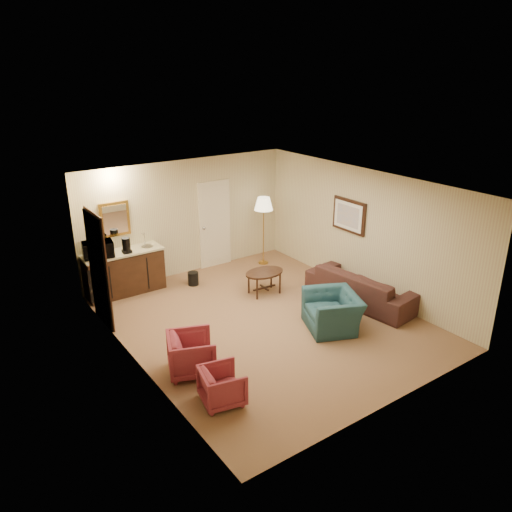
% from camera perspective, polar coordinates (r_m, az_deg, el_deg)
% --- Properties ---
extents(ground, '(6.00, 6.00, 0.00)m').
position_cam_1_polar(ground, '(9.46, 0.99, -7.45)').
color(ground, '#91684A').
rests_on(ground, ground).
extents(room_walls, '(5.02, 6.01, 2.61)m').
position_cam_1_polar(room_walls, '(9.32, -2.21, 3.58)').
color(room_walls, beige).
rests_on(room_walls, ground).
extents(wetbar_cabinet, '(1.64, 0.58, 0.92)m').
position_cam_1_polar(wetbar_cabinet, '(10.77, -14.81, -1.80)').
color(wetbar_cabinet, '#391F12').
rests_on(wetbar_cabinet, ground).
extents(sofa, '(0.95, 2.35, 0.89)m').
position_cam_1_polar(sofa, '(10.22, 12.04, -2.88)').
color(sofa, black).
rests_on(sofa, ground).
extents(teal_armchair, '(1.01, 1.19, 0.89)m').
position_cam_1_polar(teal_armchair, '(9.14, 8.76, -5.64)').
color(teal_armchair, '#1E424D').
rests_on(teal_armchair, ground).
extents(rose_chair_near, '(0.86, 0.89, 0.72)m').
position_cam_1_polar(rose_chair_near, '(7.91, -7.39, -10.83)').
color(rose_chair_near, '#983244').
rests_on(rose_chair_near, ground).
extents(rose_chair_far, '(0.65, 0.68, 0.60)m').
position_cam_1_polar(rose_chair_far, '(7.27, -3.88, -14.41)').
color(rose_chair_far, '#983244').
rests_on(rose_chair_far, ground).
extents(coffee_table, '(0.90, 0.64, 0.49)m').
position_cam_1_polar(coffee_table, '(10.45, 0.96, -3.04)').
color(coffee_table, '#331E11').
rests_on(coffee_table, ground).
extents(floor_lamp, '(0.52, 0.52, 1.65)m').
position_cam_1_polar(floor_lamp, '(11.84, 0.86, 2.89)').
color(floor_lamp, '#B48C3C').
rests_on(floor_lamp, ground).
extents(waste_bin, '(0.30, 0.30, 0.29)m').
position_cam_1_polar(waste_bin, '(10.98, -7.19, -2.57)').
color(waste_bin, black).
rests_on(waste_bin, ground).
extents(microwave, '(0.63, 0.42, 0.39)m').
position_cam_1_polar(microwave, '(10.37, -17.64, 0.90)').
color(microwave, black).
rests_on(microwave, wetbar_cabinet).
extents(coffee_maker, '(0.21, 0.21, 0.32)m').
position_cam_1_polar(coffee_maker, '(10.46, -14.60, 1.19)').
color(coffee_maker, black).
rests_on(coffee_maker, wetbar_cabinet).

